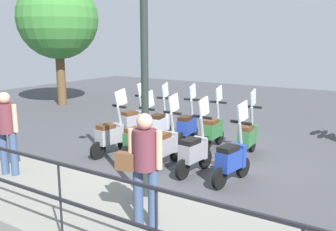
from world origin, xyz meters
TOP-DOWN VIEW (x-y plane):
  - ground_plane at (0.00, 0.00)m, footprint 28.00×28.00m
  - promenade_walkway at (-3.15, 0.00)m, footprint 2.20×20.00m
  - fence_railing at (-4.20, 0.00)m, footprint 0.04×16.03m
  - lamp_post_near at (-2.40, -0.74)m, footprint 0.26×0.90m
  - pedestrian_with_bag at (-3.29, -1.35)m, footprint 0.40×0.63m
  - pedestrian_distant at (-3.07, 1.98)m, footprint 0.40×0.47m
  - tree_large at (3.36, 7.75)m, footprint 3.20×3.20m
  - scooter_near_0 at (-0.83, -1.59)m, footprint 1.23×0.46m
  - scooter_near_1 at (-0.77, -0.75)m, footprint 1.23×0.44m
  - scooter_near_2 at (-0.73, -0.02)m, footprint 1.23×0.44m
  - scooter_near_3 at (-0.63, 0.75)m, footprint 1.23×0.44m
  - scooter_near_4 at (-0.73, 1.49)m, footprint 1.23×0.45m
  - scooter_far_0 at (0.90, -1.24)m, footprint 1.23×0.44m
  - scooter_far_1 at (1.05, -0.28)m, footprint 1.23×0.44m
  - scooter_far_2 at (1.06, 0.45)m, footprint 1.23×0.44m
  - scooter_far_3 at (0.89, 1.19)m, footprint 1.23×0.47m
  - scooter_far_4 at (0.80, 2.01)m, footprint 1.22×0.48m

SIDE VIEW (x-z plane):
  - ground_plane at x=0.00m, z-range 0.00..0.00m
  - promenade_walkway at x=-3.15m, z-range 0.00..0.15m
  - scooter_near_0 at x=-0.83m, z-range -0.29..1.25m
  - scooter_near_1 at x=-0.77m, z-range -0.29..1.25m
  - scooter_near_2 at x=-0.73m, z-range -0.29..1.25m
  - scooter_near_3 at x=-0.63m, z-range -0.29..1.25m
  - scooter_near_4 at x=-0.73m, z-range -0.29..1.25m
  - scooter_far_0 at x=0.90m, z-range -0.29..1.25m
  - scooter_far_1 at x=1.05m, z-range -0.29..1.25m
  - scooter_far_2 at x=1.06m, z-range -0.29..1.25m
  - scooter_far_3 at x=0.89m, z-range -0.29..1.25m
  - scooter_far_4 at x=0.80m, z-range -0.29..1.25m
  - fence_railing at x=-4.20m, z-range 0.37..1.44m
  - pedestrian_with_bag at x=-3.29m, z-range 0.28..1.87m
  - pedestrian_distant at x=-3.07m, z-range 0.28..1.87m
  - lamp_post_near at x=-2.40m, z-range -0.10..4.36m
  - tree_large at x=3.36m, z-range 0.92..6.00m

